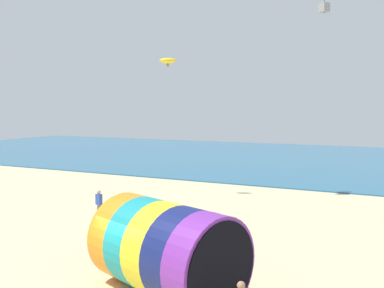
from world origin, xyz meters
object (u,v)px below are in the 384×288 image
Objects in this scene: bystander_near_water at (99,204)px; giant_inflatable_tube at (167,249)px; kite_yellow_parafoil at (168,61)px; kite_white_box at (324,1)px.

giant_inflatable_tube is at bearing -40.35° from bystander_near_water.
kite_yellow_parafoil is 0.80× the size of bystander_near_water.
kite_yellow_parafoil reaches higher than bystander_near_water.
kite_yellow_parafoil is (-8.01, 14.83, 8.10)m from giant_inflatable_tube.
giant_inflatable_tube is at bearing -101.95° from kite_white_box.
kite_yellow_parafoil is 11.77m from bystander_near_water.
giant_inflatable_tube is 3.49× the size of bystander_near_water.
bystander_near_water is at bearing 139.65° from giant_inflatable_tube.
kite_white_box is 0.80× the size of bystander_near_water.
giant_inflatable_tube reaches higher than bystander_near_water.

